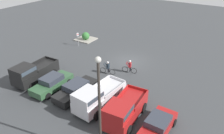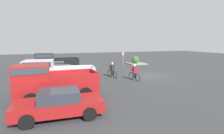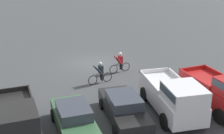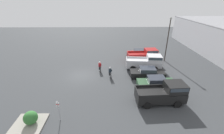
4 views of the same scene
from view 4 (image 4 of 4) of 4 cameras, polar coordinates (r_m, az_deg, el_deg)
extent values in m
plane|color=#383A3D|center=(22.25, -11.46, -3.12)|extent=(80.00, 80.00, 0.00)
cube|color=maroon|center=(29.25, 10.23, 5.09)|extent=(1.84, 4.26, 0.58)
cube|color=#2D333D|center=(29.07, 10.31, 6.10)|extent=(1.61, 1.94, 0.51)
cylinder|color=black|center=(30.38, 12.46, 5.16)|extent=(0.20, 0.65, 0.65)
cylinder|color=black|center=(28.79, 13.11, 4.00)|extent=(0.20, 0.65, 0.65)
cylinder|color=black|center=(29.94, 7.38, 5.26)|extent=(0.20, 0.65, 0.65)
cylinder|color=black|center=(28.33, 7.76, 4.09)|extent=(0.20, 0.65, 0.65)
cube|color=maroon|center=(26.55, 11.31, 3.79)|extent=(2.33, 5.13, 1.08)
cube|color=maroon|center=(26.69, 14.60, 5.76)|extent=(1.96, 2.13, 0.84)
cube|color=#333D47|center=(26.63, 14.64, 6.13)|extent=(2.01, 1.97, 0.37)
cube|color=maroon|center=(26.94, 8.83, 5.79)|extent=(0.29, 3.00, 0.25)
cube|color=maroon|center=(25.20, 9.81, 4.37)|extent=(0.29, 3.00, 0.25)
cube|color=maroon|center=(25.75, 6.14, 5.05)|extent=(1.99, 0.22, 0.25)
cylinder|color=black|center=(28.06, 13.75, 3.62)|extent=(0.28, 0.88, 0.87)
cylinder|color=black|center=(26.33, 15.04, 2.06)|extent=(0.28, 0.88, 0.87)
cylinder|color=black|center=(27.24, 7.53, 3.49)|extent=(0.28, 0.88, 0.87)
cylinder|color=black|center=(25.45, 8.45, 1.87)|extent=(0.28, 0.88, 0.87)
cube|color=silver|center=(23.95, 11.80, 1.33)|extent=(2.42, 5.48, 1.01)
cube|color=silver|center=(23.89, 15.81, 3.29)|extent=(2.00, 2.28, 0.87)
cube|color=#333D47|center=(23.82, 15.86, 3.72)|extent=(2.05, 2.11, 0.38)
cube|color=silver|center=(24.47, 9.18, 3.65)|extent=(0.34, 3.20, 0.25)
cube|color=silver|center=(22.70, 9.57, 1.92)|extent=(0.34, 3.20, 0.25)
cube|color=silver|center=(23.47, 5.57, 2.93)|extent=(2.00, 0.24, 0.25)
cylinder|color=black|center=(25.32, 15.14, 1.15)|extent=(0.29, 0.90, 0.88)
cylinder|color=black|center=(23.54, 15.99, -0.79)|extent=(0.29, 0.90, 0.88)
cylinder|color=black|center=(24.86, 7.65, 1.37)|extent=(0.29, 0.90, 0.88)
cylinder|color=black|center=(23.05, 7.94, -0.59)|extent=(0.29, 0.90, 0.88)
cube|color=black|center=(21.62, 13.28, -2.38)|extent=(2.02, 4.84, 0.67)
cube|color=#2D333D|center=(21.36, 13.43, -0.95)|extent=(1.71, 2.22, 0.53)
cylinder|color=black|center=(22.87, 16.56, -2.02)|extent=(0.21, 0.63, 0.62)
cylinder|color=black|center=(21.35, 17.64, -4.17)|extent=(0.21, 0.63, 0.62)
cylinder|color=black|center=(22.29, 8.97, -1.96)|extent=(0.21, 0.63, 0.62)
cylinder|color=black|center=(20.72, 9.50, -4.17)|extent=(0.21, 0.63, 0.62)
cube|color=#2D5133|center=(19.37, 16.35, -6.07)|extent=(1.80, 4.60, 0.67)
cube|color=#2D333D|center=(19.08, 16.57, -4.51)|extent=(1.58, 2.08, 0.54)
cylinder|color=black|center=(20.69, 19.43, -5.34)|extent=(0.19, 0.66, 0.66)
cylinder|color=black|center=(19.34, 21.15, -7.85)|extent=(0.19, 0.66, 0.66)
cylinder|color=black|center=(19.82, 11.49, -5.71)|extent=(0.19, 0.66, 0.66)
cylinder|color=black|center=(18.42, 12.66, -8.39)|extent=(0.19, 0.66, 0.66)
cube|color=black|center=(16.89, 17.73, -10.23)|extent=(2.24, 5.16, 1.01)
cube|color=black|center=(16.99, 22.97, -7.07)|extent=(1.93, 2.12, 0.89)
cube|color=#333D47|center=(16.89, 23.07, -6.50)|extent=(1.98, 1.96, 0.39)
cube|color=black|center=(16.97, 13.69, -6.96)|extent=(0.23, 3.04, 0.25)
cube|color=black|center=(15.47, 15.69, -10.63)|extent=(0.23, 3.04, 0.25)
cube|color=black|center=(15.82, 9.47, -9.08)|extent=(1.99, 0.18, 0.25)
cylinder|color=black|center=(18.48, 21.08, -9.23)|extent=(0.26, 0.80, 0.79)
cylinder|color=black|center=(17.05, 23.74, -12.86)|extent=(0.26, 0.80, 0.79)
cylinder|color=black|center=(17.44, 11.51, -10.08)|extent=(0.26, 0.80, 0.79)
cylinder|color=black|center=(15.93, 13.33, -14.11)|extent=(0.26, 0.80, 0.79)
torus|color=black|center=(20.72, -0.41, -3.75)|extent=(0.69, 0.19, 0.70)
torus|color=black|center=(21.72, -1.04, -2.34)|extent=(0.69, 0.19, 0.70)
cylinder|color=black|center=(21.14, -0.73, -2.62)|extent=(0.59, 0.15, 0.37)
cylinder|color=black|center=(21.05, -0.74, -2.15)|extent=(0.63, 0.16, 0.04)
cylinder|color=black|center=(21.32, -0.84, -2.38)|extent=(0.04, 0.04, 0.34)
cylinder|color=black|center=(20.67, -0.49, -2.62)|extent=(0.11, 0.46, 0.02)
cylinder|color=black|center=(21.27, -0.56, -2.55)|extent=(0.14, 0.14, 0.52)
cylinder|color=black|center=(21.24, -1.03, -2.60)|extent=(0.14, 0.14, 0.52)
cube|color=#1E2833|center=(20.96, -0.77, -1.32)|extent=(0.31, 0.40, 0.58)
cylinder|color=#1E2833|center=(20.79, -0.19, -1.55)|extent=(0.56, 0.20, 0.64)
cylinder|color=#1E2833|center=(20.73, -1.10, -1.64)|extent=(0.56, 0.20, 0.64)
sphere|color=tan|center=(20.77, -0.76, -0.39)|extent=(0.20, 0.20, 0.20)
sphere|color=silver|center=(20.75, -0.76, -0.26)|extent=(0.22, 0.22, 0.22)
torus|color=black|center=(22.56, -4.44, -1.34)|extent=(0.69, 0.19, 0.69)
torus|color=black|center=(23.52, -4.82, -0.22)|extent=(0.69, 0.19, 0.69)
cylinder|color=black|center=(22.96, -4.65, -0.39)|extent=(0.55, 0.15, 0.37)
cylinder|color=black|center=(22.88, -4.66, 0.05)|extent=(0.58, 0.15, 0.04)
cylinder|color=black|center=(23.13, -4.71, -0.20)|extent=(0.04, 0.04, 0.34)
cylinder|color=black|center=(22.51, -4.52, -0.31)|extent=(0.11, 0.46, 0.02)
cylinder|color=black|center=(23.09, -4.46, -0.35)|extent=(0.14, 0.14, 0.51)
cylinder|color=black|center=(23.07, -4.90, -0.39)|extent=(0.14, 0.14, 0.51)
cube|color=maroon|center=(22.80, -4.71, 0.83)|extent=(0.31, 0.40, 0.58)
cylinder|color=maroon|center=(22.63, -4.21, 0.65)|extent=(0.53, 0.19, 0.64)
cylinder|color=maroon|center=(22.59, -5.06, 0.57)|extent=(0.53, 0.19, 0.64)
sphere|color=tan|center=(22.62, -4.74, 1.73)|extent=(0.22, 0.22, 0.22)
sphere|color=silver|center=(22.60, -4.74, 1.86)|extent=(0.24, 0.24, 0.24)
cylinder|color=#9E9EA3|center=(14.70, -19.61, -15.52)|extent=(0.06, 0.06, 2.11)
cube|color=white|center=(14.26, -20.03, -13.27)|extent=(0.10, 0.29, 0.45)
cube|color=red|center=(14.26, -20.03, -13.27)|extent=(0.10, 0.30, 0.10)
cylinder|color=#2D2823|center=(27.35, 20.34, 9.24)|extent=(0.16, 0.16, 7.20)
sphere|color=#B2B2A8|center=(26.69, 21.56, 16.93)|extent=(0.36, 0.36, 0.36)
cube|color=gray|center=(15.86, -29.28, -18.85)|extent=(2.83, 2.71, 0.15)
sphere|color=#337033|center=(15.48, -28.61, -16.61)|extent=(1.19, 1.19, 1.19)
camera|label=1|loc=(35.83, 32.79, 24.75)|focal=35.00mm
camera|label=2|loc=(36.68, 8.46, 14.28)|focal=28.00mm
camera|label=3|loc=(23.63, 55.41, 10.66)|focal=50.00mm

